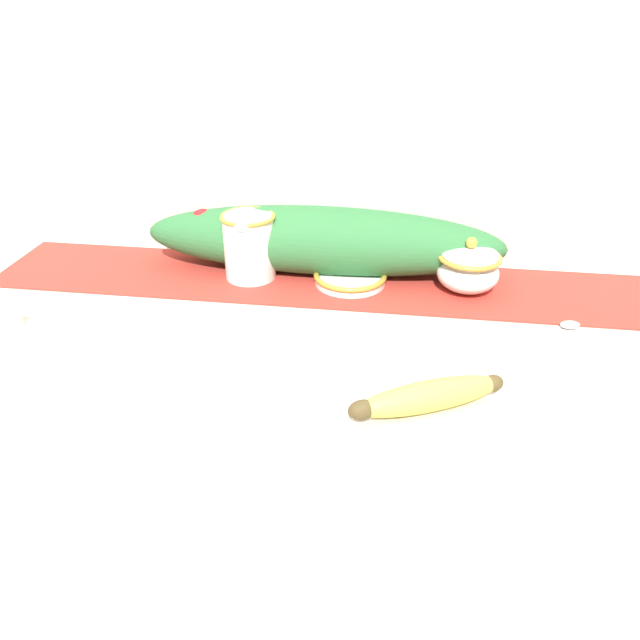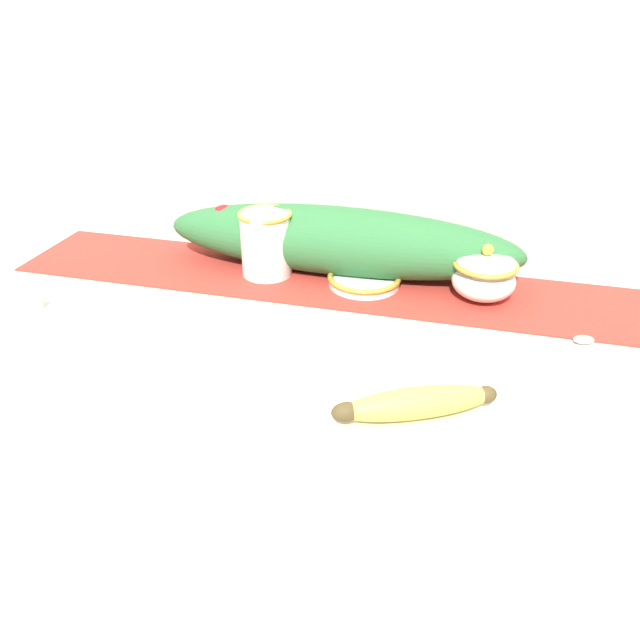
% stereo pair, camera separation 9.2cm
% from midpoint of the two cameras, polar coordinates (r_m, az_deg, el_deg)
% --- Properties ---
extents(countertop, '(1.31, 0.65, 0.89)m').
position_cam_midpoint_polar(countertop, '(1.26, -3.71, -19.60)').
color(countertop, beige).
rests_on(countertop, ground_plane).
extents(back_wall, '(2.11, 0.04, 2.40)m').
position_cam_midpoint_polar(back_wall, '(1.18, -1.44, 19.87)').
color(back_wall, silver).
rests_on(back_wall, ground_plane).
extents(table_runner, '(1.20, 0.21, 0.00)m').
position_cam_midpoint_polar(table_runner, '(1.15, -2.36, 3.50)').
color(table_runner, '#B23328').
rests_on(table_runner, countertop).
extents(cream_pitcher, '(0.10, 0.12, 0.12)m').
position_cam_midpoint_polar(cream_pitcher, '(1.15, -8.76, 6.86)').
color(cream_pitcher, white).
rests_on(cream_pitcher, countertop).
extents(sugar_bowl, '(0.11, 0.11, 0.10)m').
position_cam_midpoint_polar(sugar_bowl, '(1.12, 11.14, 4.66)').
color(sugar_bowl, white).
rests_on(sugar_bowl, countertop).
extents(small_dish, '(0.13, 0.13, 0.02)m').
position_cam_midpoint_polar(small_dish, '(1.13, 0.45, 3.83)').
color(small_dish, white).
rests_on(small_dish, countertop).
extents(banana, '(0.21, 0.13, 0.04)m').
position_cam_midpoint_polar(banana, '(0.81, 6.68, -7.05)').
color(banana, '#DBCC4C').
rests_on(banana, countertop).
extents(spoon, '(0.19, 0.08, 0.01)m').
position_cam_midpoint_polar(spoon, '(1.05, 18.65, -0.63)').
color(spoon, '#B7B7BC').
rests_on(spoon, countertop).
extents(poinsettia_garland, '(0.67, 0.14, 0.12)m').
position_cam_midpoint_polar(poinsettia_garland, '(1.16, -2.09, 7.29)').
color(poinsettia_garland, '#2D6B38').
rests_on(poinsettia_garland, countertop).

